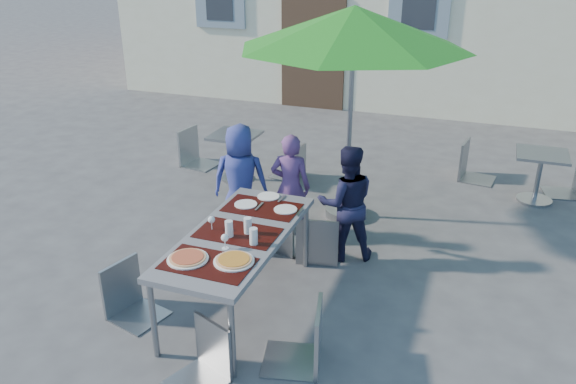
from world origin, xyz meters
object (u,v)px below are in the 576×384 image
at_px(chair_5, 201,322).
at_px(bg_chair_l_1, 475,138).
at_px(pizza_near_left, 188,258).
at_px(chair_0, 242,203).
at_px(pizza_near_right, 234,260).
at_px(patio_umbrella, 354,29).
at_px(chair_3, 125,260).
at_px(child_2, 346,203).
at_px(bg_chair_l_0, 193,125).
at_px(chair_4, 305,301).
at_px(cafe_table_1, 540,171).
at_px(bg_chair_r_0, 293,143).
at_px(cafe_table_0, 235,151).
at_px(child_0, 240,180).
at_px(dining_table, 238,239).
at_px(child_1, 290,187).
at_px(chair_1, 283,203).

height_order(chair_5, bg_chair_l_1, bg_chair_l_1).
height_order(pizza_near_left, chair_0, chair_0).
bearing_deg(pizza_near_right, patio_umbrella, 84.71).
xyz_separation_m(chair_0, chair_3, (-0.44, -1.46, 0.03)).
relative_size(child_2, bg_chair_l_0, 1.18).
height_order(chair_4, cafe_table_1, chair_4).
relative_size(chair_4, bg_chair_r_0, 1.11).
distance_m(chair_5, bg_chair_l_1, 5.17).
bearing_deg(patio_umbrella, chair_3, -116.30).
height_order(pizza_near_left, cafe_table_0, pizza_near_left).
bearing_deg(pizza_near_right, bg_chair_l_1, 70.19).
bearing_deg(cafe_table_1, child_0, -147.48).
bearing_deg(pizza_near_right, dining_table, 111.50).
xyz_separation_m(child_1, patio_umbrella, (0.45, 0.74, 1.62)).
relative_size(chair_1, bg_chair_l_0, 0.90).
height_order(chair_4, bg_chair_l_0, bg_chair_l_0).
distance_m(child_2, chair_5, 2.22).
bearing_deg(chair_1, patio_umbrella, 68.16).
height_order(bg_chair_l_0, cafe_table_1, bg_chair_l_0).
relative_size(child_0, child_2, 1.03).
bearing_deg(bg_chair_r_0, child_1, -71.18).
height_order(bg_chair_r_0, bg_chair_l_1, bg_chair_l_1).
relative_size(chair_3, cafe_table_1, 1.42).
distance_m(chair_1, bg_chair_r_0, 2.09).
relative_size(bg_chair_l_0, bg_chair_l_1, 1.02).
relative_size(chair_3, chair_5, 1.07).
relative_size(child_1, chair_5, 1.38).
distance_m(child_0, bg_chair_r_0, 1.75).
bearing_deg(patio_umbrella, chair_0, -126.52).
distance_m(chair_4, bg_chair_l_1, 4.59).
bearing_deg(patio_umbrella, cafe_table_1, 29.88).
distance_m(bg_chair_l_0, cafe_table_1, 4.80).
bearing_deg(dining_table, pizza_near_left, -107.59).
xyz_separation_m(chair_0, bg_chair_r_0, (-0.18, 2.10, -0.00)).
relative_size(chair_1, chair_3, 1.01).
bearing_deg(dining_table, patio_umbrella, 78.90).
xyz_separation_m(chair_3, chair_5, (1.01, -0.50, -0.04)).
relative_size(patio_umbrella, cafe_table_0, 3.87).
xyz_separation_m(chair_5, bg_chair_r_0, (-0.74, 4.07, 0.01)).
relative_size(dining_table, bg_chair_l_1, 1.80).
bearing_deg(chair_0, bg_chair_r_0, 94.80).
xyz_separation_m(dining_table, child_0, (-0.61, 1.37, -0.06)).
height_order(pizza_near_left, chair_4, chair_4).
bearing_deg(child_0, cafe_table_1, -163.50).
height_order(pizza_near_right, child_0, child_0).
relative_size(pizza_near_right, child_1, 0.27).
xyz_separation_m(dining_table, chair_5, (0.14, -0.95, -0.19)).
relative_size(chair_0, chair_4, 0.90).
bearing_deg(chair_0, pizza_near_right, -67.50).
bearing_deg(cafe_table_0, bg_chair_l_1, 20.53).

